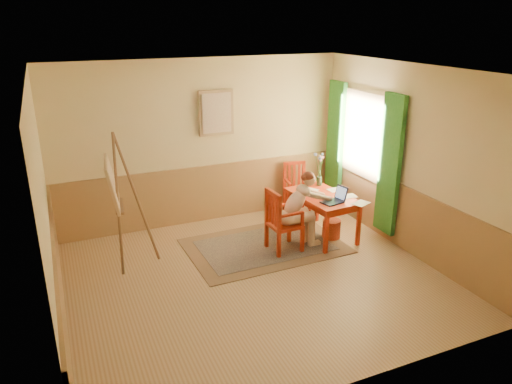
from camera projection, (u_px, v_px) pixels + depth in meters
name	position (u px, v px, depth m)	size (l,w,h in m)	color
room	(255.00, 183.00, 6.22)	(5.04, 4.54, 2.84)	tan
wainscot	(234.00, 224.00, 7.21)	(5.00, 4.50, 1.00)	#A77C4D
window	(361.00, 147.00, 8.09)	(0.12, 2.01, 2.20)	white
wall_portrait	(216.00, 113.00, 8.04)	(0.60, 0.05, 0.76)	tan
rug	(265.00, 246.00, 7.61)	(2.43, 1.65, 0.02)	#8C7251
table	(322.00, 200.00, 7.76)	(0.82, 1.26, 0.72)	#B93011
chair_left	(282.00, 221.00, 7.31)	(0.48, 0.47, 1.00)	#B93011
chair_back	(296.00, 188.00, 8.80)	(0.48, 0.49, 0.93)	#B93011
figure	(299.00, 207.00, 7.37)	(0.91, 0.40, 1.22)	beige
laptop	(335.00, 199.00, 7.44)	(0.42, 0.30, 0.23)	#1E2338
papers	(338.00, 195.00, 7.73)	(0.76, 1.09, 0.00)	white
vase	(320.00, 171.00, 8.12)	(0.21, 0.28, 0.55)	#3F724C
wastebasket	(331.00, 229.00, 7.86)	(0.29, 0.29, 0.31)	#A94125
easel	(116.00, 189.00, 6.69)	(0.70, 0.88, 1.97)	brown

